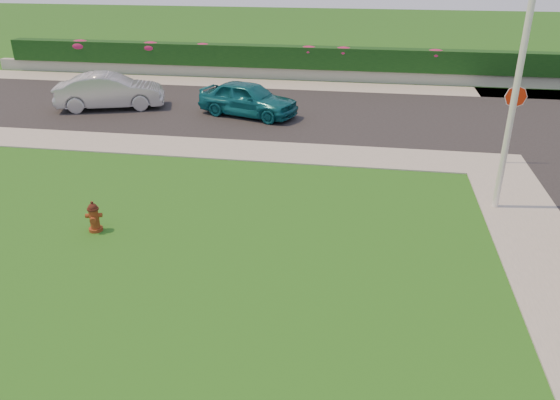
% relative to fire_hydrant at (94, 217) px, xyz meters
% --- Properties ---
extents(ground, '(120.00, 120.00, 0.00)m').
position_rel_fire_hydrant_xyz_m(ground, '(3.46, -2.70, -0.37)').
color(ground, black).
rests_on(ground, ground).
extents(street_far, '(26.00, 8.00, 0.04)m').
position_rel_fire_hydrant_xyz_m(street_far, '(-1.54, 11.30, -0.35)').
color(street_far, black).
rests_on(street_far, ground).
extents(sidewalk_far, '(24.00, 2.00, 0.04)m').
position_rel_fire_hydrant_xyz_m(sidewalk_far, '(-2.54, 6.30, -0.35)').
color(sidewalk_far, gray).
rests_on(sidewalk_far, ground).
extents(curb_corner, '(2.00, 2.00, 0.04)m').
position_rel_fire_hydrant_xyz_m(curb_corner, '(10.46, 6.30, -0.35)').
color(curb_corner, gray).
rests_on(curb_corner, ground).
extents(sidewalk_beyond, '(34.00, 2.00, 0.04)m').
position_rel_fire_hydrant_xyz_m(sidewalk_beyond, '(2.46, 16.30, -0.35)').
color(sidewalk_beyond, gray).
rests_on(sidewalk_beyond, ground).
extents(retaining_wall, '(34.00, 0.40, 0.60)m').
position_rel_fire_hydrant_xyz_m(retaining_wall, '(2.46, 17.80, -0.07)').
color(retaining_wall, gray).
rests_on(retaining_wall, ground).
extents(hedge, '(32.00, 0.90, 1.10)m').
position_rel_fire_hydrant_xyz_m(hedge, '(2.46, 17.90, 0.78)').
color(hedge, black).
rests_on(hedge, retaining_wall).
extents(fire_hydrant, '(0.40, 0.38, 0.77)m').
position_rel_fire_hydrant_xyz_m(fire_hydrant, '(0.00, 0.00, 0.00)').
color(fire_hydrant, '#57200D').
rests_on(fire_hydrant, ground).
extents(sedan_teal, '(4.42, 2.83, 1.40)m').
position_rel_fire_hydrant_xyz_m(sedan_teal, '(1.50, 10.45, 0.37)').
color(sedan_teal, '#0C5562').
rests_on(sedan_teal, street_far).
extents(sedan_silver, '(4.72, 2.90, 1.47)m').
position_rel_fire_hydrant_xyz_m(sedan_silver, '(-4.55, 10.62, 0.41)').
color(sedan_silver, '#9EA0A5').
rests_on(sedan_silver, street_far).
extents(utility_pole, '(0.16, 0.16, 5.36)m').
position_rel_fire_hydrant_xyz_m(utility_pole, '(9.84, 2.96, 2.31)').
color(utility_pole, silver).
rests_on(utility_pole, ground).
extents(stop_sign, '(0.69, 0.09, 2.52)m').
position_rel_fire_hydrant_xyz_m(stop_sign, '(10.75, 6.43, 1.50)').
color(stop_sign, slate).
rests_on(stop_sign, ground).
extents(flower_clump_a, '(1.27, 0.81, 0.63)m').
position_rel_fire_hydrant_xyz_m(flower_clump_a, '(-9.57, 17.80, 1.08)').
color(flower_clump_a, '#A91D58').
rests_on(flower_clump_a, hedge).
extents(flower_clump_b, '(1.21, 0.78, 0.61)m').
position_rel_fire_hydrant_xyz_m(flower_clump_b, '(-5.49, 17.80, 1.09)').
color(flower_clump_b, '#A91D58').
rests_on(flower_clump_b, hedge).
extents(flower_clump_c, '(1.02, 0.65, 0.51)m').
position_rel_fire_hydrant_xyz_m(flower_clump_c, '(-2.57, 17.80, 1.13)').
color(flower_clump_c, '#A91D58').
rests_on(flower_clump_c, hedge).
extents(flower_clump_d, '(1.11, 0.72, 0.56)m').
position_rel_fire_hydrant_xyz_m(flower_clump_d, '(3.10, 17.80, 1.11)').
color(flower_clump_d, '#A91D58').
rests_on(flower_clump_d, hedge).
extents(flower_clump_e, '(1.12, 0.72, 0.56)m').
position_rel_fire_hydrant_xyz_m(flower_clump_e, '(4.89, 17.80, 1.11)').
color(flower_clump_e, '#A91D58').
rests_on(flower_clump_e, hedge).
extents(flower_clump_f, '(1.12, 0.72, 0.56)m').
position_rel_fire_hydrant_xyz_m(flower_clump_f, '(9.47, 17.80, 1.11)').
color(flower_clump_f, '#A91D58').
rests_on(flower_clump_f, hedge).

